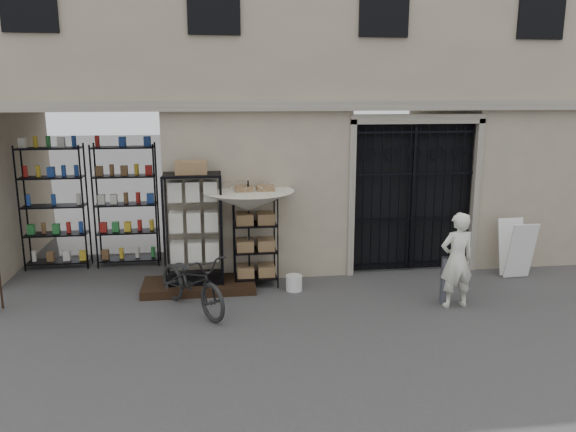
{
  "coord_description": "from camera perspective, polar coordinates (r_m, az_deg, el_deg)",
  "views": [
    {
      "loc": [
        -2.11,
        -8.19,
        3.49
      ],
      "look_at": [
        -0.8,
        1.4,
        1.35
      ],
      "focal_mm": 35.0,
      "sensor_mm": 36.0,
      "label": 1
    }
  ],
  "objects": [
    {
      "name": "shop_recess",
      "position": [
        11.42,
        -19.74,
        1.7
      ],
      "size": [
        3.0,
        1.7,
        3.0
      ],
      "primitive_type": "cube",
      "color": "black",
      "rests_on": "ground"
    },
    {
      "name": "iron_gate",
      "position": [
        11.33,
        12.27,
        2.07
      ],
      "size": [
        2.5,
        0.21,
        3.0
      ],
      "color": "black",
      "rests_on": "ground"
    },
    {
      "name": "steel_bollard",
      "position": [
        9.85,
        15.64,
        -6.3
      ],
      "size": [
        0.16,
        0.16,
        0.8
      ],
      "primitive_type": "cylinder",
      "rotation": [
        0.0,
        0.0,
        -0.14
      ],
      "color": "slate",
      "rests_on": "ground"
    },
    {
      "name": "easel_sign",
      "position": [
        11.6,
        22.17,
        -3.09
      ],
      "size": [
        0.54,
        0.61,
        1.09
      ],
      "rotation": [
        0.0,
        0.0,
        0.03
      ],
      "color": "silver",
      "rests_on": "ground"
    },
    {
      "name": "ground",
      "position": [
        9.15,
        6.26,
        -10.04
      ],
      "size": [
        80.0,
        80.0,
        0.0
      ],
      "primitive_type": "plane",
      "color": "black",
      "rests_on": "ground"
    },
    {
      "name": "white_bucket",
      "position": [
        10.15,
        0.61,
        -6.8
      ],
      "size": [
        0.39,
        0.39,
        0.28
      ],
      "primitive_type": "cylinder",
      "rotation": [
        0.0,
        0.0,
        -0.43
      ],
      "color": "silver",
      "rests_on": "ground"
    },
    {
      "name": "display_cabinet",
      "position": [
        10.11,
        -9.58,
        -1.8
      ],
      "size": [
        1.12,
        0.89,
        2.12
      ],
      "rotation": [
        0.0,
        0.0,
        -0.34
      ],
      "color": "black",
      "rests_on": "step_platform"
    },
    {
      "name": "market_umbrella",
      "position": [
        10.04,
        -4.07,
        2.11
      ],
      "size": [
        1.51,
        1.54,
        2.35
      ],
      "rotation": [
        0.0,
        0.0,
        -0.06
      ],
      "color": "black",
      "rests_on": "ground"
    },
    {
      "name": "shop_shelving",
      "position": [
        11.96,
        -19.41,
        0.96
      ],
      "size": [
        2.7,
        0.5,
        2.5
      ],
      "primitive_type": "cube",
      "color": "black",
      "rests_on": "ground"
    },
    {
      "name": "step_platform",
      "position": [
        10.32,
        -9.01,
        -7.01
      ],
      "size": [
        2.0,
        0.9,
        0.15
      ],
      "primitive_type": "cube",
      "color": "black",
      "rests_on": "ground"
    },
    {
      "name": "main_building",
      "position": [
        12.41,
        2.13,
        17.13
      ],
      "size": [
        14.0,
        4.0,
        9.0
      ],
      "primitive_type": "cube",
      "color": "gray",
      "rests_on": "ground"
    },
    {
      "name": "shopkeeper",
      "position": [
        9.88,
        16.49,
        -8.76
      ],
      "size": [
        0.74,
        1.65,
        0.38
      ],
      "primitive_type": "imported",
      "rotation": [
        0.0,
        0.0,
        3.24
      ],
      "color": "beige",
      "rests_on": "ground"
    },
    {
      "name": "wire_rack",
      "position": [
        10.26,
        -3.34,
        -2.42
      ],
      "size": [
        0.85,
        0.67,
        1.75
      ],
      "rotation": [
        0.0,
        0.0,
        -0.18
      ],
      "color": "black",
      "rests_on": "ground"
    },
    {
      "name": "bicycle",
      "position": [
        9.44,
        -9.6,
        -9.42
      ],
      "size": [
        1.08,
        1.18,
        1.88
      ],
      "primitive_type": "imported",
      "rotation": [
        0.0,
        0.0,
        0.57
      ],
      "color": "black",
      "rests_on": "ground"
    }
  ]
}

